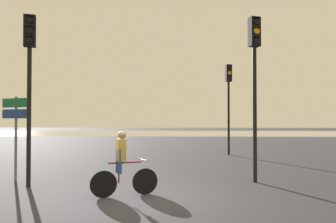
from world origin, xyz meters
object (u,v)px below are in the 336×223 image
Objects in this scene: traffic_light_near_right at (255,68)px; cyclist at (122,163)px; direction_sign_post at (15,123)px; traffic_light_near_left at (29,68)px; traffic_light_far_right at (229,92)px.

cyclist is at bearing 8.03° from traffic_light_near_right.
direction_sign_post is at bearing -139.40° from cyclist.
traffic_light_near_left is 1.96m from direction_sign_post.
traffic_light_near_right is (-0.30, -7.39, 0.15)m from traffic_light_far_right.
traffic_light_near_left is at bearing 158.65° from direction_sign_post.
direction_sign_post is 4.20m from cyclist.
cyclist is at bearing 177.93° from direction_sign_post.
direction_sign_post is 1.60× the size of cyclist.
direction_sign_post is at bearing 27.41° from traffic_light_far_right.
cyclist is (3.65, -1.83, -0.97)m from direction_sign_post.
traffic_light_far_right is 7.40m from traffic_light_near_right.
traffic_light_near_left is at bearing -11.11° from traffic_light_near_right.
traffic_light_near_left is 6.60m from traffic_light_near_right.
traffic_light_far_right is 0.95× the size of traffic_light_near_right.
traffic_light_near_left is at bearing 33.75° from traffic_light_far_right.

